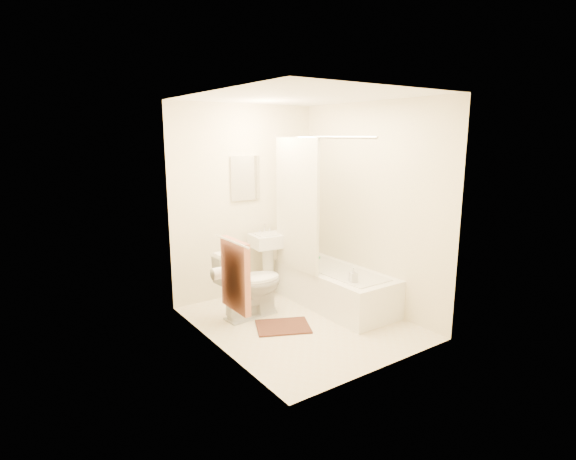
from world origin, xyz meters
TOP-DOWN VIEW (x-y plane):
  - floor at (0.00, 0.00)m, footprint 2.40×2.40m
  - ceiling at (0.00, 0.00)m, footprint 2.40×2.40m
  - wall_back at (0.00, 1.20)m, footprint 2.00×0.02m
  - wall_left at (-1.00, 0.00)m, footprint 0.02×2.40m
  - wall_right at (1.00, 0.00)m, footprint 0.02×2.40m
  - mirror at (0.00, 1.18)m, footprint 0.40×0.03m
  - curtain_rod at (0.30, 0.10)m, footprint 0.03×1.70m
  - shower_curtain at (0.30, 0.50)m, footprint 0.04×0.80m
  - towel_bar at (-0.96, -0.25)m, footprint 0.02×0.60m
  - towel at (-0.93, -0.25)m, footprint 0.06×0.45m
  - toilet_paper at (-0.93, 0.12)m, footprint 0.11×0.12m
  - toilet at (-0.35, 0.49)m, footprint 0.80×0.48m
  - sink at (0.19, 0.95)m, footprint 0.48×0.40m
  - bathtub at (0.65, 0.20)m, footprint 0.69×1.58m
  - bath_mat at (-0.23, 0.01)m, footprint 0.69×0.62m
  - soap_bottle at (0.50, -0.28)m, footprint 0.10×0.10m
  - scrub_brush at (0.75, 0.74)m, footprint 0.09×0.19m

SIDE VIEW (x-z plane):
  - floor at x=0.00m, z-range 0.00..0.00m
  - bath_mat at x=-0.23m, z-range 0.00..0.02m
  - bathtub at x=0.65m, z-range 0.00..0.45m
  - toilet at x=-0.35m, z-range 0.00..0.75m
  - sink at x=0.19m, z-range 0.00..0.88m
  - scrub_brush at x=0.75m, z-range 0.45..0.48m
  - soap_bottle at x=0.50m, z-range 0.45..0.62m
  - toilet_paper at x=-0.93m, z-range 0.64..0.76m
  - towel at x=-0.93m, z-range 0.45..1.11m
  - towel_bar at x=-0.96m, z-range 1.09..1.11m
  - wall_back at x=0.00m, z-range 0.00..2.40m
  - wall_left at x=-1.00m, z-range 0.00..2.40m
  - wall_right at x=1.00m, z-range 0.00..2.40m
  - shower_curtain at x=0.30m, z-range 0.44..2.00m
  - mirror at x=0.00m, z-range 1.23..1.77m
  - curtain_rod at x=0.30m, z-range 1.98..2.02m
  - ceiling at x=0.00m, z-range 2.40..2.40m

